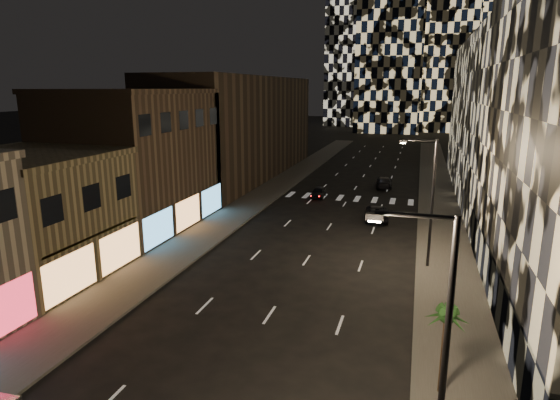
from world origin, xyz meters
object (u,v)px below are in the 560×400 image
Objects in this scene: car_dark_oncoming at (384,182)px; car_dark_rightlane at (377,214)px; car_dark_midlane at (318,192)px; palm_tree at (447,321)px; streetlight_near at (438,341)px; streetlight_far at (429,194)px.

car_dark_oncoming reaches higher than car_dark_rightlane.
car_dark_midlane is 10.48m from car_dark_oncoming.
palm_tree is at bearing 93.18° from car_dark_oncoming.
car_dark_midlane is 0.77× the size of car_dark_oncoming.
car_dark_oncoming reaches higher than car_dark_midlane.
car_dark_oncoming is 1.24× the size of palm_tree.
car_dark_midlane is at bearing 44.37° from car_dark_oncoming.
car_dark_oncoming is at bearing 97.52° from palm_tree.
car_dark_midlane is 11.00m from car_dark_rightlane.
streetlight_near is 1.88× the size of car_dark_oncoming.
car_dark_rightlane is 1.20× the size of palm_tree.
streetlight_near is 2.44× the size of car_dark_midlane.
car_dark_oncoming is 15.97m from car_dark_rightlane.
palm_tree is at bearing -73.98° from car_dark_midlane.
car_dark_oncoming is at bearing 86.16° from car_dark_rightlane.
streetlight_near is at bearing -87.82° from car_dark_rightlane.
car_dark_rightlane is at bearing 100.92° from palm_tree.
streetlight_near is 1.94× the size of car_dark_rightlane.
streetlight_near and streetlight_far have the same top height.
streetlight_near is 20.00m from streetlight_far.
streetlight_near reaches higher than car_dark_midlane.
car_dark_oncoming is 1.03× the size of car_dark_rightlane.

